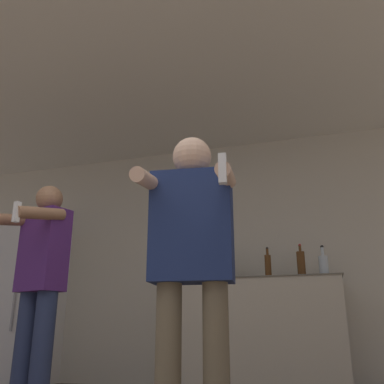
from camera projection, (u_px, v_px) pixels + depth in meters
wall_back at (221, 259)px, 4.57m from camera, size 7.00×0.06×2.55m
ceiling_slab at (170, 67)px, 3.46m from camera, size 7.00×3.77×0.05m
refrigerator at (21, 303)px, 4.67m from camera, size 0.66×0.75×1.65m
counter at (265, 335)px, 3.89m from camera, size 1.45×0.63×1.00m
bottle_amber_bourbon at (268, 266)px, 4.03m from camera, size 0.06×0.06×0.30m
bottle_short_whiskey at (324, 265)px, 3.89m from camera, size 0.08×0.08×0.29m
bottle_tall_gin at (219, 269)px, 4.16m from camera, size 0.08×0.08×0.29m
bottle_clear_vodka at (301, 264)px, 3.95m from camera, size 0.08×0.08×0.31m
bottle_dark_rum at (230, 267)px, 4.14m from camera, size 0.09×0.09×0.31m
person_woman_foreground at (192, 253)px, 2.16m from camera, size 0.52×0.51×1.55m
person_man_side at (39, 278)px, 3.09m from camera, size 0.51×0.57×1.61m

